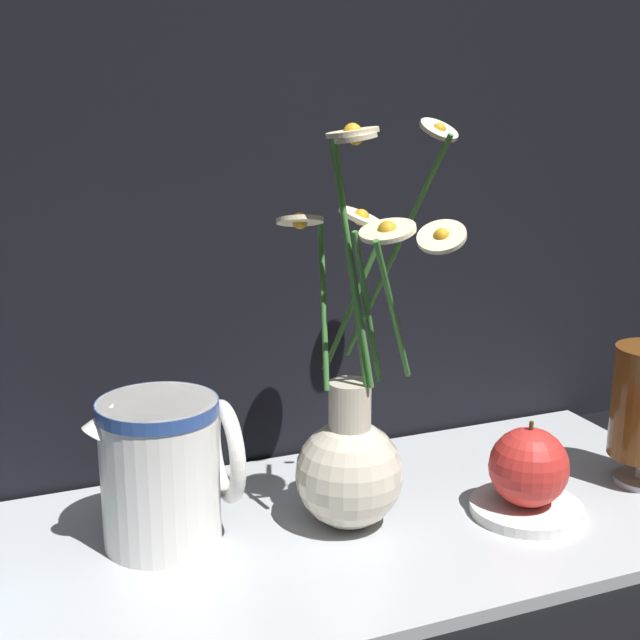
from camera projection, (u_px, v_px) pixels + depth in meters
The scene contains 6 objects.
ground_plane at pixel (307, 543), 0.81m from camera, with size 6.00×6.00×0.00m, color black.
shelf at pixel (307, 538), 0.81m from camera, with size 0.83×0.34×0.01m.
vase_with_flowers at pixel (350, 448), 0.81m from camera, with size 0.20×0.17×0.36m.
ceramic_pitcher at pixel (164, 465), 0.78m from camera, with size 0.13×0.11×0.14m.
saucer_plate at pixel (526, 509), 0.84m from camera, with size 0.11×0.11×0.01m.
orange_fruit at pixel (529, 467), 0.83m from camera, with size 0.08×0.08×0.08m.
Camera 1 is at (-0.27, -0.68, 0.40)m, focal length 50.00 mm.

